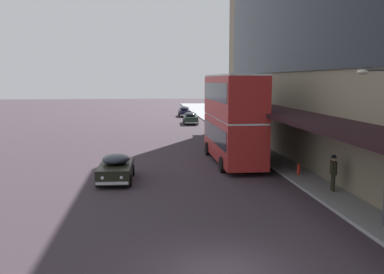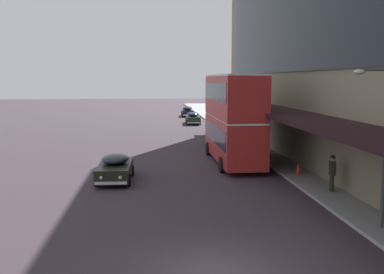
{
  "view_description": "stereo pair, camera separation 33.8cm",
  "coord_description": "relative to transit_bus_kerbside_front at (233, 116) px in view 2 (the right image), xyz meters",
  "views": [
    {
      "loc": [
        -2.2,
        -12.01,
        5.8
      ],
      "look_at": [
        0.88,
        16.25,
        1.98
      ],
      "focal_mm": 40.0,
      "sensor_mm": 36.0,
      "label": 1
    },
    {
      "loc": [
        -1.86,
        -12.04,
        5.8
      ],
      "look_at": [
        0.88,
        16.25,
        1.98
      ],
      "focal_mm": 40.0,
      "sensor_mm": 36.0,
      "label": 2
    }
  ],
  "objects": [
    {
      "name": "fire_hydrant",
      "position": [
        3.07,
        -4.79,
        -2.82
      ],
      "size": [
        0.2,
        0.4,
        0.7
      ],
      "color": "red",
      "rests_on": "sidewalk_kerb"
    },
    {
      "name": "sedan_second_near",
      "position": [
        -0.11,
        27.02,
        -2.53
      ],
      "size": [
        2.07,
        4.9,
        1.57
      ],
      "color": "#1F2F26",
      "rests_on": "ground"
    },
    {
      "name": "street_lamp",
      "position": [
        2.97,
        -13.94,
        0.44
      ],
      "size": [
        1.5,
        0.28,
        6.11
      ],
      "color": "#4C4C51",
      "rests_on": "sidewalk_kerb"
    },
    {
      "name": "sedan_oncoming_front",
      "position": [
        -7.75,
        -4.49,
        -2.56
      ],
      "size": [
        2.05,
        4.49,
        1.52
      ],
      "color": "black",
      "rests_on": "ground"
    },
    {
      "name": "sedan_trailing_near",
      "position": [
        0.13,
        38.56,
        -2.52
      ],
      "size": [
        1.91,
        4.64,
        1.62
      ],
      "color": "black",
      "rests_on": "ground"
    },
    {
      "name": "pedestrian_at_kerb",
      "position": [
        3.46,
        -8.64,
        -2.13
      ],
      "size": [
        0.33,
        0.62,
        1.86
      ],
      "color": "#272819",
      "rests_on": "sidewalk_kerb"
    },
    {
      "name": "ground",
      "position": [
        -3.8,
        -17.04,
        -3.31
      ],
      "size": [
        240.0,
        240.0,
        0.0
      ],
      "primitive_type": "plane",
      "color": "#3B3038"
    },
    {
      "name": "transit_bus_kerbside_front",
      "position": [
        0.0,
        0.0,
        0.0
      ],
      "size": [
        2.84,
        9.69,
        6.14
      ],
      "color": "#B32624",
      "rests_on": "ground"
    }
  ]
}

